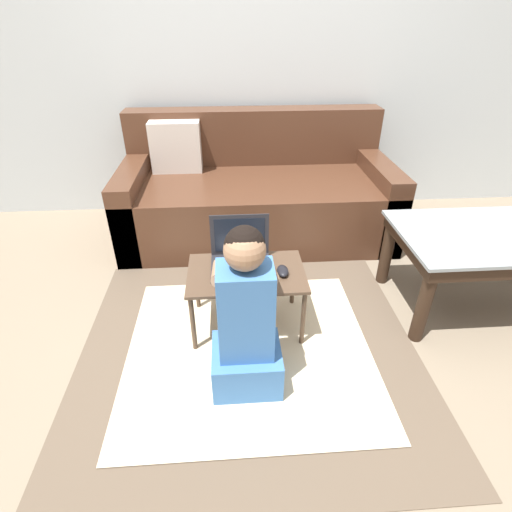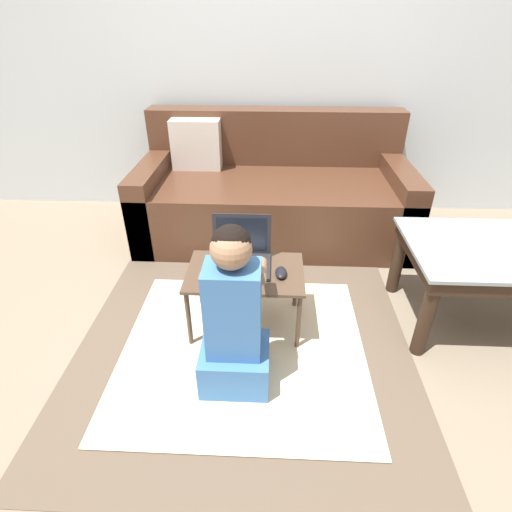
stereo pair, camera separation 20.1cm
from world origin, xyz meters
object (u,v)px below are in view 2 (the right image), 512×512
(computer_mouse, at_px, (281,273))
(laptop_desk, at_px, (245,277))
(coffee_table, at_px, (502,259))
(laptop, at_px, (241,258))
(couch, at_px, (272,194))
(person_seated, at_px, (234,320))

(computer_mouse, bearing_deg, laptop_desk, 170.37)
(coffee_table, height_order, laptop_desk, coffee_table)
(laptop_desk, height_order, computer_mouse, computer_mouse)
(coffee_table, bearing_deg, laptop, -178.28)
(laptop_desk, height_order, laptop, laptop)
(coffee_table, distance_m, laptop, 1.32)
(couch, relative_size, laptop_desk, 3.26)
(laptop, relative_size, computer_mouse, 2.98)
(coffee_table, height_order, laptop, laptop)
(couch, height_order, person_seated, couch)
(couch, bearing_deg, computer_mouse, -87.28)
(laptop_desk, distance_m, computer_mouse, 0.19)
(laptop_desk, relative_size, person_seated, 0.74)
(couch, bearing_deg, laptop, -98.05)
(laptop, xyz_separation_m, computer_mouse, (0.20, -0.09, -0.02))
(coffee_table, distance_m, laptop_desk, 1.30)
(laptop_desk, xyz_separation_m, laptop, (-0.02, 0.06, 0.08))
(coffee_table, relative_size, computer_mouse, 9.41)
(coffee_table, bearing_deg, person_seated, -160.03)
(laptop_desk, relative_size, computer_mouse, 5.82)
(coffee_table, height_order, computer_mouse, coffee_table)
(computer_mouse, relative_size, person_seated, 0.13)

